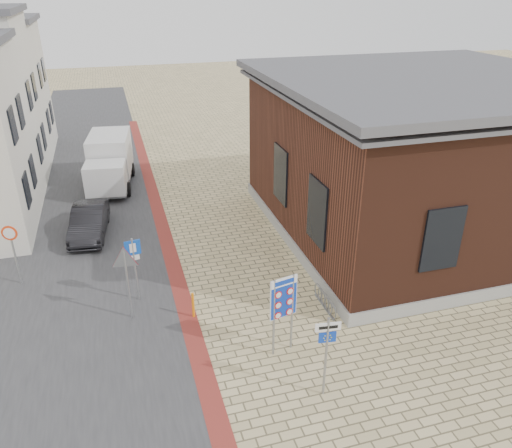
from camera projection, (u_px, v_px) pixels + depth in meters
ground at (272, 364)px, 14.74m from camera, size 120.00×120.00×0.00m
road_strip at (85, 196)px, 26.27m from camera, size 7.00×60.00×0.02m
curb_strip at (163, 228)px, 22.85m from camera, size 0.60×40.00×0.02m
brick_building at (421, 154)px, 21.52m from camera, size 13.00×13.00×6.80m
bike_rack at (325, 301)px, 17.20m from camera, size 0.08×1.80×0.60m
sedan at (89, 221)px, 21.99m from camera, size 1.83×4.07×1.30m
box_truck at (109, 161)px, 27.00m from camera, size 2.72×5.38×2.69m
border_sign at (283, 299)px, 14.48m from camera, size 0.88×0.24×2.62m
essen_sign at (327, 345)px, 12.96m from camera, size 0.69×0.13×2.55m
parking_sign at (134, 259)px, 17.00m from camera, size 0.54×0.12×2.45m
yield_sign at (125, 265)px, 15.90m from camera, size 0.94×0.19×2.65m
speed_sign at (13, 245)px, 17.96m from camera, size 0.56×0.16×2.42m
bollard at (193, 305)px, 16.61m from camera, size 0.09×0.09×0.95m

